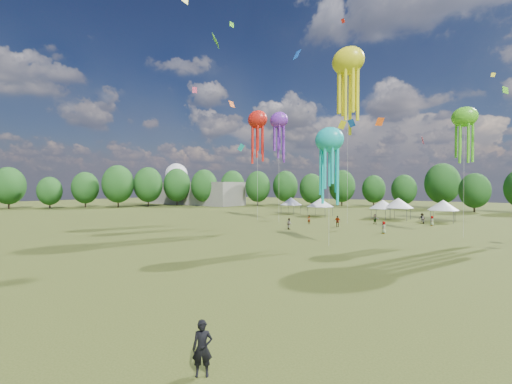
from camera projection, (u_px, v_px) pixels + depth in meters
The scene contains 10 objects.
ground at pixel (134, 306), 17.63m from camera, with size 300.00×300.00×0.00m, color #384416.
observer_main at pixel (202, 348), 11.09m from camera, with size 0.70×0.46×1.92m, color black.
spectator_near at pixel (289, 224), 48.84m from camera, with size 0.83×0.65×1.72m, color gray.
spectators_far at pixel (389, 220), 54.16m from camera, with size 18.31×19.75×1.80m.
festival_tents at pixel (363, 203), 66.33m from camera, with size 36.34×8.10×4.30m.
show_kites at pixel (407, 86), 50.46m from camera, with size 49.89×31.49×31.16m.
small_kites at pixel (372, 47), 51.97m from camera, with size 77.24×54.10×43.90m.
treeline at pixel (377, 186), 70.56m from camera, with size 201.57×95.24×13.43m.
hangar at pixel (193, 193), 118.03m from camera, with size 40.00×12.00×8.00m, color gray.
radome at pixel (176, 178), 132.12m from camera, with size 9.00×9.00×16.00m.
Camera 1 is at (15.67, -10.33, 6.54)m, focal length 22.59 mm.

